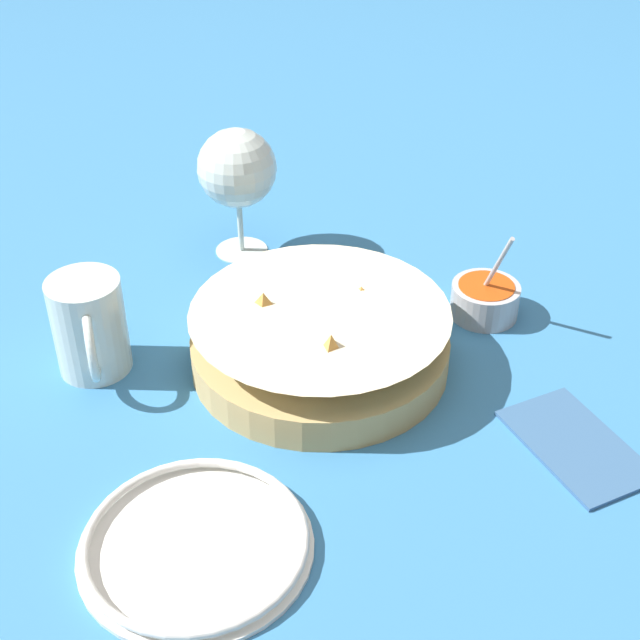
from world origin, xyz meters
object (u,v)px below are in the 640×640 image
(food_basket, at_px, (320,341))
(side_plate, at_px, (196,543))
(beer_mug, at_px, (90,330))
(sauce_cup, at_px, (485,298))
(wine_glass, at_px, (237,171))

(food_basket, relative_size, side_plate, 1.37)
(beer_mug, distance_m, side_plate, 0.27)
(sauce_cup, distance_m, side_plate, 0.44)
(food_basket, xyz_separation_m, beer_mug, (-0.06, -0.22, 0.02))
(beer_mug, bearing_deg, food_basket, 75.99)
(food_basket, distance_m, wine_glass, 0.26)
(wine_glass, xyz_separation_m, beer_mug, (0.19, -0.19, -0.06))
(food_basket, relative_size, sauce_cup, 2.17)
(food_basket, xyz_separation_m, sauce_cup, (-0.04, 0.20, -0.01))
(food_basket, bearing_deg, side_plate, -37.79)
(food_basket, height_order, wine_glass, wine_glass)
(sauce_cup, xyz_separation_m, wine_glass, (-0.21, -0.23, 0.09))
(side_plate, bearing_deg, beer_mug, -166.85)
(sauce_cup, height_order, side_plate, sauce_cup)
(sauce_cup, distance_m, beer_mug, 0.42)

